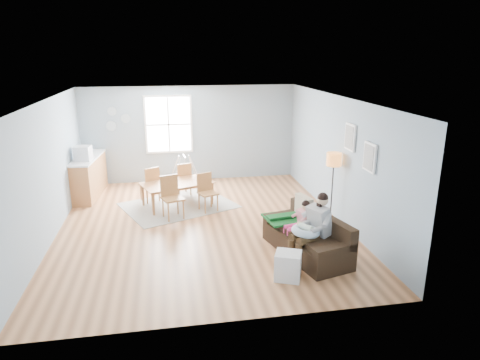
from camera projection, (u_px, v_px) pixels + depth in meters
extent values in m
cube|color=brown|center=(203.00, 227.00, 9.25)|extent=(8.40, 9.40, 0.08)
cube|color=white|center=(199.00, 84.00, 8.37)|extent=(8.40, 9.40, 0.60)
cube|color=#879EB1|center=(188.00, 127.00, 13.24)|extent=(8.40, 0.08, 3.90)
cube|color=#879EB1|center=(240.00, 277.00, 4.46)|extent=(8.40, 0.08, 3.90)
cube|color=#879EB1|center=(387.00, 157.00, 9.54)|extent=(0.08, 9.40, 3.90)
cube|color=white|center=(169.00, 124.00, 11.94)|extent=(1.32, 0.06, 1.62)
cube|color=white|center=(169.00, 125.00, 11.91)|extent=(1.20, 0.02, 1.50)
cube|color=white|center=(169.00, 125.00, 11.90)|extent=(1.20, 0.03, 0.04)
cube|color=white|center=(169.00, 125.00, 11.90)|extent=(0.04, 0.03, 1.50)
cube|color=white|center=(370.00, 157.00, 7.81)|extent=(0.04, 0.44, 0.54)
cube|color=slate|center=(369.00, 157.00, 7.81)|extent=(0.01, 0.36, 0.46)
cube|color=white|center=(350.00, 137.00, 8.60)|extent=(0.04, 0.44, 0.54)
cube|color=slate|center=(349.00, 137.00, 8.60)|extent=(0.01, 0.36, 0.46)
cylinder|color=#91A5AE|center=(112.00, 111.00, 11.57)|extent=(0.24, 0.02, 0.24)
cylinder|color=#91A5AE|center=(126.00, 118.00, 11.69)|extent=(0.26, 0.02, 0.26)
cylinder|color=#91A5AE|center=(111.00, 126.00, 11.68)|extent=(0.28, 0.02, 0.28)
cube|color=black|center=(306.00, 244.00, 7.90)|extent=(1.27, 2.03, 0.38)
cube|color=black|center=(321.00, 222.00, 7.91)|extent=(0.66, 1.87, 0.39)
cube|color=black|center=(335.00, 250.00, 7.08)|extent=(0.83, 0.38, 0.14)
cube|color=black|center=(283.00, 216.00, 8.56)|extent=(0.83, 0.38, 0.14)
cube|color=#12501C|center=(288.00, 218.00, 8.35)|extent=(0.97, 0.82, 0.04)
cube|color=#C3B895|center=(304.00, 208.00, 8.28)|extent=(0.24, 0.49, 0.47)
cube|color=#9C9C9F|center=(319.00, 220.00, 7.55)|extent=(0.45, 0.50, 0.55)
sphere|color=tan|center=(323.00, 200.00, 7.47)|extent=(0.20, 0.20, 0.20)
sphere|color=black|center=(323.00, 198.00, 7.46)|extent=(0.19, 0.19, 0.19)
cylinder|color=#332312|center=(308.00, 240.00, 7.37)|extent=(0.45, 0.30, 0.15)
cylinder|color=#332312|center=(300.00, 236.00, 7.54)|extent=(0.45, 0.30, 0.15)
cylinder|color=#332312|center=(298.00, 256.00, 7.34)|extent=(0.12, 0.12, 0.47)
cylinder|color=#332312|center=(291.00, 252.00, 7.51)|extent=(0.12, 0.12, 0.47)
cube|color=black|center=(295.00, 267.00, 7.36)|extent=(0.24, 0.17, 0.08)
cube|color=black|center=(287.00, 263.00, 7.52)|extent=(0.24, 0.17, 0.08)
torus|color=silver|center=(306.00, 231.00, 7.46)|extent=(0.64, 0.63, 0.21)
cylinder|color=silver|center=(306.00, 228.00, 7.44)|extent=(0.24, 0.28, 0.12)
sphere|color=tan|center=(300.00, 224.00, 7.55)|extent=(0.10, 0.10, 0.10)
cube|color=silver|center=(304.00, 218.00, 7.94)|extent=(0.27, 0.29, 0.34)
sphere|color=tan|center=(306.00, 206.00, 7.89)|extent=(0.16, 0.16, 0.16)
sphere|color=black|center=(306.00, 204.00, 7.88)|extent=(0.16, 0.16, 0.16)
cylinder|color=#E73884|center=(295.00, 229.00, 7.84)|extent=(0.30, 0.15, 0.08)
cylinder|color=#E73884|center=(291.00, 226.00, 7.95)|extent=(0.30, 0.15, 0.08)
cylinder|color=#E73884|center=(289.00, 238.00, 7.83)|extent=(0.07, 0.07, 0.28)
cylinder|color=#E73884|center=(285.00, 235.00, 7.95)|extent=(0.07, 0.07, 0.28)
cylinder|color=black|center=(330.00, 221.00, 9.46)|extent=(0.27, 0.27, 0.03)
cylinder|color=black|center=(332.00, 192.00, 9.27)|extent=(0.03, 0.03, 1.36)
cylinder|color=orange|center=(334.00, 159.00, 9.06)|extent=(0.31, 0.31, 0.27)
cube|color=silver|center=(288.00, 266.00, 7.02)|extent=(0.53, 0.50, 0.46)
cube|color=black|center=(277.00, 265.00, 7.05)|extent=(0.15, 0.30, 0.37)
cube|color=gray|center=(179.00, 205.00, 10.42)|extent=(3.02, 2.71, 0.01)
imported|color=#9C5933|center=(178.00, 194.00, 10.34)|extent=(1.87, 1.44, 0.58)
cube|color=#A37538|center=(173.00, 199.00, 9.50)|extent=(0.55, 0.55, 0.04)
cube|color=#A37538|center=(169.00, 185.00, 9.59)|extent=(0.41, 0.18, 0.48)
cylinder|color=#A37538|center=(168.00, 212.00, 9.33)|extent=(0.04, 0.04, 0.47)
cylinder|color=#A37538|center=(184.00, 210.00, 9.50)|extent=(0.04, 0.04, 0.47)
cylinder|color=#A37538|center=(163.00, 207.00, 9.63)|extent=(0.04, 0.04, 0.47)
cylinder|color=#A37538|center=(178.00, 205.00, 9.79)|extent=(0.04, 0.04, 0.47)
cube|color=#A37538|center=(208.00, 193.00, 9.97)|extent=(0.52, 0.52, 0.04)
cube|color=#A37538|center=(204.00, 182.00, 10.05)|extent=(0.37, 0.17, 0.44)
cylinder|color=#A37538|center=(205.00, 205.00, 9.82)|extent=(0.04, 0.04, 0.43)
cylinder|color=#A37538|center=(218.00, 203.00, 9.98)|extent=(0.04, 0.04, 0.43)
cylinder|color=#A37538|center=(199.00, 201.00, 10.09)|extent=(0.04, 0.04, 0.43)
cylinder|color=#A37538|center=(211.00, 199.00, 10.25)|extent=(0.04, 0.04, 0.43)
cube|color=#A37538|center=(149.00, 184.00, 10.62)|extent=(0.55, 0.55, 0.04)
cube|color=#A37538|center=(152.00, 177.00, 10.41)|extent=(0.36, 0.22, 0.45)
cylinder|color=#A37538|center=(153.00, 190.00, 10.91)|extent=(0.04, 0.04, 0.44)
cylinder|color=#A37538|center=(141.00, 192.00, 10.71)|extent=(0.04, 0.04, 0.44)
cylinder|color=#A37538|center=(159.00, 193.00, 10.66)|extent=(0.04, 0.04, 0.44)
cylinder|color=#A37538|center=(147.00, 196.00, 10.46)|extent=(0.04, 0.04, 0.44)
cube|color=#A37538|center=(182.00, 179.00, 11.09)|extent=(0.51, 0.51, 0.04)
cube|color=#A37538|center=(185.00, 172.00, 10.87)|extent=(0.37, 0.17, 0.44)
cylinder|color=#A37538|center=(186.00, 184.00, 11.36)|extent=(0.04, 0.04, 0.43)
cylinder|color=#A37538|center=(174.00, 186.00, 11.21)|extent=(0.04, 0.04, 0.43)
cylinder|color=#A37538|center=(191.00, 188.00, 11.10)|extent=(0.04, 0.04, 0.43)
cylinder|color=#A37538|center=(179.00, 190.00, 10.94)|extent=(0.04, 0.04, 0.43)
cube|color=#9C5933|center=(89.00, 177.00, 11.01)|extent=(0.68, 1.85, 1.01)
cube|color=silver|center=(87.00, 158.00, 10.86)|extent=(0.72, 1.89, 0.04)
cube|color=silver|center=(83.00, 153.00, 10.47)|extent=(0.42, 0.40, 0.35)
cube|color=black|center=(76.00, 153.00, 10.46)|extent=(0.06, 0.29, 0.25)
cylinder|color=silver|center=(184.00, 156.00, 11.76)|extent=(0.09, 0.48, 0.04)
ellipsoid|color=beige|center=(185.00, 173.00, 11.89)|extent=(0.34, 0.34, 0.21)
cylinder|color=silver|center=(185.00, 165.00, 11.82)|extent=(0.01, 0.01, 0.38)
cylinder|color=silver|center=(177.00, 174.00, 11.56)|extent=(0.27, 0.34, 0.84)
cylinder|color=silver|center=(196.00, 172.00, 11.70)|extent=(0.32, 0.28, 0.84)
cylinder|color=silver|center=(174.00, 169.00, 12.05)|extent=(0.32, 0.28, 0.84)
cylinder|color=silver|center=(193.00, 168.00, 12.19)|extent=(0.27, 0.34, 0.84)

